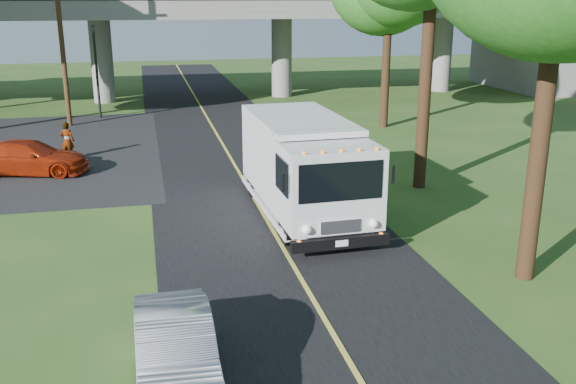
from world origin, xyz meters
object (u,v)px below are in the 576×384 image
object	(u,v)px
red_sedan	(29,157)
pedestrian	(67,141)
step_van	(304,165)
silver_sedan	(176,352)
utility_pole	(61,39)
traffic_signal	(96,62)

from	to	relation	value
red_sedan	pedestrian	xyz separation A→B (m)	(1.26, 2.14, 0.15)
pedestrian	step_van	bearing A→B (deg)	148.17
red_sedan	silver_sedan	bearing A→B (deg)	-150.43
step_van	pedestrian	distance (m)	12.45
step_van	pedestrian	xyz separation A→B (m)	(-8.09, 9.42, -0.87)
step_van	silver_sedan	size ratio (longest dim) A/B	1.88
utility_pole	pedestrian	distance (m)	8.65
traffic_signal	step_van	xyz separation A→B (m)	(7.26, -19.17, -1.52)
utility_pole	silver_sedan	bearing A→B (deg)	-80.67
traffic_signal	silver_sedan	distance (m)	28.00
traffic_signal	step_van	bearing A→B (deg)	-69.26
utility_pole	pedestrian	xyz separation A→B (m)	(0.67, -7.75, -3.78)
utility_pole	silver_sedan	size ratio (longest dim) A/B	2.27
red_sedan	traffic_signal	bearing A→B (deg)	2.67
step_van	silver_sedan	bearing A→B (deg)	-119.66
step_van	traffic_signal	bearing A→B (deg)	108.91
red_sedan	step_van	bearing A→B (deg)	-115.25
traffic_signal	utility_pole	distance (m)	2.86
silver_sedan	pedestrian	size ratio (longest dim) A/B	2.45
utility_pole	traffic_signal	bearing A→B (deg)	53.13
utility_pole	pedestrian	size ratio (longest dim) A/B	5.55
traffic_signal	silver_sedan	bearing A→B (deg)	-84.38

